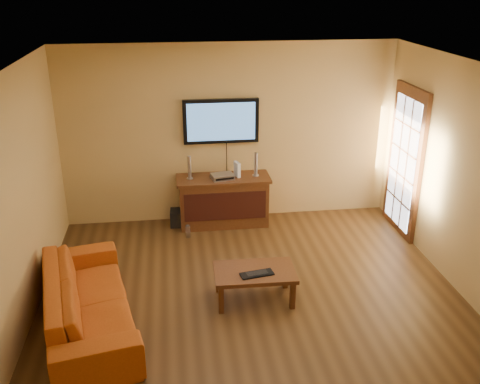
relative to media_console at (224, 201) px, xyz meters
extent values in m
plane|color=#3D2610|center=(0.13, -2.23, -0.38)|extent=(5.00, 5.00, 0.00)
plane|color=tan|center=(0.13, 0.27, 0.97)|extent=(5.00, 0.00, 5.00)
plane|color=tan|center=(-2.37, -2.23, 0.97)|extent=(0.00, 5.00, 5.00)
plane|color=tan|center=(2.63, -2.23, 0.97)|extent=(0.00, 5.00, 5.00)
plane|color=white|center=(0.13, -2.23, 2.32)|extent=(5.00, 5.00, 0.00)
cube|color=#44220F|center=(2.59, -0.53, 0.67)|extent=(0.06, 1.02, 2.22)
cube|color=white|center=(2.55, -0.53, 0.67)|extent=(0.01, 0.79, 1.89)
cube|color=#44220F|center=(0.00, 0.01, -0.02)|extent=(1.32, 0.49, 0.72)
cube|color=black|center=(0.00, -0.25, 0.01)|extent=(1.21, 0.02, 0.43)
cube|color=#44220F|center=(0.00, 0.01, 0.36)|extent=(1.40, 0.53, 0.04)
cube|color=black|center=(0.00, 0.23, 1.18)|extent=(1.12, 0.07, 0.66)
cube|color=#4373AF|center=(0.00, 0.19, 1.18)|extent=(1.01, 0.01, 0.56)
cube|color=#44220F|center=(0.14, -2.12, -0.01)|extent=(0.95, 0.59, 0.05)
cube|color=#44220F|center=(-0.27, -2.34, -0.21)|extent=(0.06, 0.06, 0.34)
cube|color=#44220F|center=(0.55, -2.36, -0.21)|extent=(0.06, 0.06, 0.34)
cube|color=#44220F|center=(-0.26, -1.89, -0.21)|extent=(0.06, 0.06, 0.34)
cube|color=#44220F|center=(0.56, -1.91, -0.21)|extent=(0.06, 0.06, 0.34)
imported|color=#AE4B13|center=(-1.72, -2.38, 0.04)|extent=(1.07, 2.26, 0.85)
cylinder|color=silver|center=(-0.50, 0.01, 0.38)|extent=(0.10, 0.10, 0.01)
cylinder|color=silver|center=(-0.50, 0.01, 0.56)|extent=(0.05, 0.05, 0.34)
cylinder|color=silver|center=(0.49, 0.01, 0.38)|extent=(0.10, 0.10, 0.01)
cylinder|color=silver|center=(0.49, 0.01, 0.56)|extent=(0.06, 0.06, 0.34)
cube|color=silver|center=(-0.02, -0.05, 0.41)|extent=(0.36, 0.29, 0.07)
cube|color=white|center=(0.21, 0.02, 0.49)|extent=(0.09, 0.17, 0.22)
cube|color=black|center=(-0.69, 0.03, -0.26)|extent=(0.26, 0.26, 0.25)
cylinder|color=white|center=(-0.57, -0.39, -0.29)|extent=(0.07, 0.07, 0.18)
sphere|color=white|center=(-0.57, -0.39, -0.20)|extent=(0.04, 0.04, 0.04)
cube|color=black|center=(0.15, -2.22, 0.02)|extent=(0.40, 0.21, 0.02)
cube|color=black|center=(0.15, -2.22, 0.03)|extent=(0.26, 0.14, 0.01)
camera|label=1|loc=(-0.74, -7.44, 3.20)|focal=40.00mm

